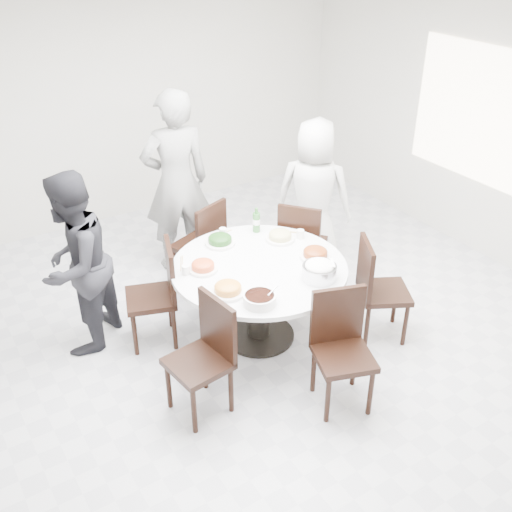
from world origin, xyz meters
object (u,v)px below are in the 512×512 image
beverage_bottle (256,220)px  chair_sw (198,361)px  soup_bowl (259,299)px  diner_left (75,265)px  chair_ne (303,242)px  chair_n (198,244)px  dining_table (259,302)px  chair_s (344,355)px  chair_se (384,290)px  chair_nw (150,296)px  diner_middle (176,182)px  diner_right (314,196)px  rice_bowl (319,272)px

beverage_bottle → chair_sw: bearing=-138.2°
soup_bowl → diner_left: bearing=130.4°
chair_ne → chair_n: 1.05m
dining_table → chair_s: chair_s is taller
chair_n → chair_sw: same height
diner_left → soup_bowl: bearing=87.2°
chair_sw → chair_se: 1.82m
chair_sw → diner_left: bearing=-167.3°
chair_n → chair_nw: 0.98m
diner_middle → chair_s: bearing=101.6°
dining_table → diner_left: (-1.34, 0.75, 0.43)m
diner_right → soup_bowl: size_ratio=6.30×
chair_nw → diner_right: diner_right is taller
chair_sw → beverage_bottle: 1.63m
chair_s → diner_middle: size_ratio=0.49×
chair_nw → rice_bowl: (1.12, -0.89, 0.34)m
diner_right → rice_bowl: bearing=100.6°
chair_s → rice_bowl: bearing=89.9°
diner_right → soup_bowl: bearing=86.6°
diner_right → chair_n: bearing=33.1°
chair_nw → chair_s: bearing=50.1°
chair_n → chair_sw: size_ratio=1.00×
chair_s → diner_middle: bearing=111.7°
chair_sw → diner_left: (-0.47, 1.27, 0.33)m
chair_ne → rice_bowl: bearing=111.0°
chair_n → soup_bowl: bearing=59.3°
chair_se → diner_right: 1.40m
chair_ne → beverage_bottle: bearing=50.1°
chair_n → chair_nw: size_ratio=1.00×
chair_ne → beverage_bottle: 0.67m
chair_nw → rice_bowl: chair_nw is taller
diner_right → chair_se: bearing=126.7°
chair_nw → diner_middle: bearing=162.2°
diner_middle → soup_bowl: diner_middle is taller
chair_se → chair_sw: bearing=117.4°
chair_nw → beverage_bottle: (1.13, 0.08, 0.39)m
dining_table → diner_right: bearing=34.0°
chair_sw → beverage_bottle: size_ratio=3.96×
chair_s → soup_bowl: (-0.39, 0.57, 0.31)m
chair_ne → diner_middle: bearing=2.2°
diner_left → soup_bowl: (1.04, -1.22, -0.02)m
chair_s → chair_se: size_ratio=1.00×
chair_se → soup_bowl: (-1.25, 0.08, 0.31)m
chair_nw → chair_n: bearing=146.9°
chair_ne → diner_left: size_ratio=0.59×
chair_nw → diner_middle: diner_middle is taller
dining_table → chair_ne: bearing=31.6°
beverage_bottle → chair_nw: bearing=-176.2°
chair_ne → chair_se: (0.09, -1.08, 0.00)m
chair_n → chair_nw: same height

